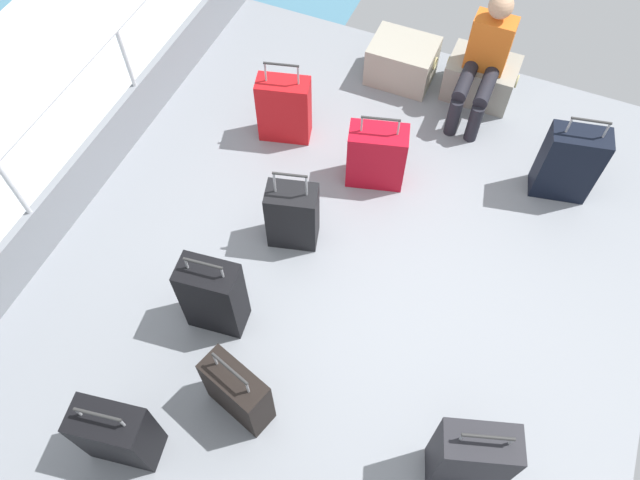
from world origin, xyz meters
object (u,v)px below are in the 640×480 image
Objects in this scene: cargo_crate_1 at (480,78)px; suitcase_3 at (213,296)px; suitcase_4 at (117,434)px; suitcase_0 at (293,216)px; suitcase_1 at (284,109)px; suitcase_5 at (376,156)px; cargo_crate_0 at (402,61)px; suitcase_6 at (569,163)px; suitcase_7 at (471,457)px; passenger_seated at (485,58)px; suitcase_2 at (238,392)px.

suitcase_3 is at bearing -110.69° from cargo_crate_1.
suitcase_0 is at bearing 80.45° from suitcase_4.
suitcase_5 is (0.88, -0.16, -0.02)m from suitcase_1.
cargo_crate_0 is 1.77m from suitcase_6.
suitcase_3 is 1.91m from suitcase_7.
suitcase_3 is (0.30, -1.79, 0.03)m from suitcase_1.
suitcase_1 is at bearing 135.60° from suitcase_7.
suitcase_7 is at bearing -35.26° from suitcase_0.
suitcase_1 reaches higher than suitcase_7.
suitcase_1 is at bearing -145.74° from passenger_seated.
cargo_crate_1 is at bearing 103.35° from suitcase_7.
cargo_crate_0 is at bearing 154.87° from suitcase_6.
suitcase_5 is 1.49m from suitcase_6.
suitcase_7 is (1.49, -3.19, 0.16)m from cargo_crate_0.
suitcase_4 is (-0.31, -1.86, 0.01)m from suitcase_0.
suitcase_7 is (1.30, -1.97, 0.07)m from suitcase_5.
suitcase_5 is (-0.52, -1.11, -0.28)m from passenger_seated.
suitcase_6 is at bearing -42.95° from cargo_crate_1.
suitcase_4 is at bearing -107.06° from cargo_crate_1.
suitcase_4 is (-0.54, -0.52, 0.02)m from suitcase_2.
suitcase_7 is at bearing -44.40° from suitcase_1.
suitcase_6 is at bearing -36.07° from passenger_seated.
passenger_seated reaches higher than suitcase_2.
suitcase_1 is (-0.50, 0.95, 0.01)m from suitcase_0.
suitcase_7 is at bearing -75.91° from passenger_seated.
suitcase_0 is 1.00× the size of suitcase_3.
suitcase_4 is 2.10m from suitcase_7.
suitcase_1 reaches higher than suitcase_5.
suitcase_2 is 0.88× the size of suitcase_3.
suitcase_6 reaches higher than suitcase_1.
suitcase_6 is at bearing 35.16° from suitcase_0.
cargo_crate_0 is 0.86× the size of suitcase_5.
suitcase_1 is (-0.69, -1.06, 0.11)m from cargo_crate_0.
suitcase_7 is at bearing -65.00° from cargo_crate_0.
suitcase_4 is 0.88× the size of suitcase_7.
suitcase_3 is at bearing -111.92° from passenger_seated.
suitcase_5 is at bearing -112.09° from cargo_crate_1.
suitcase_0 is 0.87m from suitcase_5.
cargo_crate_0 reaches higher than cargo_crate_1.
cargo_crate_1 is at bearing 66.68° from suitcase_0.
suitcase_0 is at bearing -113.32° from cargo_crate_1.
suitcase_0 is (-0.90, -2.08, 0.10)m from cargo_crate_1.
suitcase_0 is at bearing 76.22° from suitcase_3.
suitcase_3 is (-0.39, -2.84, 0.14)m from cargo_crate_0.
suitcase_0 is 0.99× the size of suitcase_1.
suitcase_4 is 0.85× the size of suitcase_6.
passenger_seated is at bearing 72.17° from suitcase_4.
passenger_seated is 3.96m from suitcase_4.
cargo_crate_1 is 0.41m from passenger_seated.
suitcase_1 is at bearing -141.02° from cargo_crate_1.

